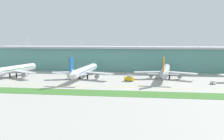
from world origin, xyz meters
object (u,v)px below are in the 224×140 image
Objects in this scene: airliner_near_middle at (84,71)px; safety_cone_right_wingtip at (11,80)px; airliner_nearest at (14,69)px; baggage_cart at (213,82)px; airliner_far_middle at (165,70)px; fuel_truck at (129,78)px.

safety_cone_right_wingtip is (-52.39, -16.30, -6.11)m from airliner_near_middle.
airliner_near_middle is (58.04, -0.34, 0.01)m from airliner_nearest.
safety_cone_right_wingtip is (-146.22, -4.43, -0.91)m from baggage_cart.
airliner_far_middle is 9.50× the size of fuel_truck.
airliner_far_middle is 118.19m from safety_cone_right_wingtip.
safety_cone_right_wingtip is at bearing -162.72° from airliner_near_middle.
airliner_near_middle is at bearing -170.35° from airliner_far_middle.
airliner_nearest reaches higher than safety_cone_right_wingtip.
airliner_nearest reaches higher than baggage_cart.
safety_cone_right_wingtip is (-88.22, -9.81, -1.91)m from fuel_truck.
airliner_nearest is at bearing 175.84° from fuel_truck.
baggage_cart is at bearing -35.72° from airliner_far_middle.
airliner_nearest is 0.83× the size of airliner_near_middle.
airliner_near_middle is 94.72m from baggage_cart.
fuel_truck is 10.66× the size of safety_cone_right_wingtip.
airliner_nearest is 0.82× the size of airliner_far_middle.
fuel_truck reaches higher than baggage_cart.
fuel_truck is (93.87, -6.83, -4.18)m from airliner_nearest.
airliner_far_middle is at bearing 9.65° from airliner_near_middle.
safety_cone_right_wingtip is at bearing -178.27° from baggage_cart.
baggage_cart is 58.27m from fuel_truck.
airliner_near_middle reaches higher than safety_cone_right_wingtip.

